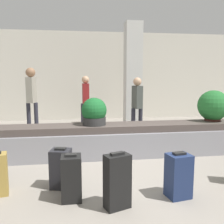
# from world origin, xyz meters

# --- Properties ---
(ground_plane) EXTENTS (18.00, 18.00, 0.00)m
(ground_plane) POSITION_xyz_m (0.00, 0.00, 0.00)
(ground_plane) COLOR gray
(back_wall) EXTENTS (18.00, 0.06, 3.20)m
(back_wall) POSITION_xyz_m (0.00, 5.80, 1.60)
(back_wall) COLOR beige
(back_wall) RESTS_ON ground_plane
(carousel) EXTENTS (7.90, 0.74, 0.64)m
(carousel) POSITION_xyz_m (0.00, 1.35, 0.31)
(carousel) COLOR gray
(carousel) RESTS_ON ground_plane
(pillar) EXTENTS (0.49, 0.49, 3.20)m
(pillar) POSITION_xyz_m (1.03, 4.02, 1.60)
(pillar) COLOR silver
(pillar) RESTS_ON ground_plane
(suitcase_1) EXTENTS (0.35, 0.28, 0.70)m
(suitcase_1) POSITION_xyz_m (-0.23, -0.71, 0.34)
(suitcase_1) COLOR black
(suitcase_1) RESTS_ON ground_plane
(suitcase_5) EXTENTS (0.26, 0.27, 0.62)m
(suitcase_5) POSITION_xyz_m (-0.79, -0.42, 0.30)
(suitcase_5) COLOR black
(suitcase_5) RESTS_ON ground_plane
(suitcase_6) EXTENTS (0.33, 0.31, 0.59)m
(suitcase_6) POSITION_xyz_m (-0.94, -0.03, 0.28)
(suitcase_6) COLOR #232328
(suitcase_6) RESTS_ON ground_plane
(suitcase_7) EXTENTS (0.34, 0.30, 0.62)m
(suitcase_7) POSITION_xyz_m (0.61, -0.55, 0.30)
(suitcase_7) COLOR navy
(suitcase_7) RESTS_ON ground_plane
(potted_plant_0) EXTENTS (0.66, 0.66, 0.66)m
(potted_plant_0) POSITION_xyz_m (2.23, 1.45, 0.96)
(potted_plant_0) COLOR #381914
(potted_plant_0) RESTS_ON carousel
(potted_plant_1) EXTENTS (0.50, 0.50, 0.54)m
(potted_plant_1) POSITION_xyz_m (-0.36, 1.36, 0.89)
(potted_plant_1) COLOR #2D2D2D
(potted_plant_1) RESTS_ON carousel
(traveler_0) EXTENTS (0.31, 0.35, 1.57)m
(traveler_0) POSITION_xyz_m (0.90, 2.91, 0.92)
(traveler_0) COLOR #282833
(traveler_0) RESTS_ON ground_plane
(traveler_1) EXTENTS (0.31, 0.35, 1.83)m
(traveler_1) POSITION_xyz_m (-1.91, 3.53, 1.11)
(traveler_1) COLOR #282833
(traveler_1) RESTS_ON ground_plane
(traveler_2) EXTENTS (0.31, 0.33, 1.61)m
(traveler_2) POSITION_xyz_m (-0.41, 4.07, 0.95)
(traveler_2) COLOR #282833
(traveler_2) RESTS_ON ground_plane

